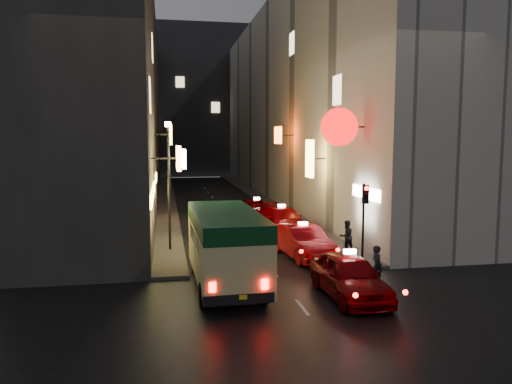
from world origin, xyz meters
TOP-DOWN VIEW (x-y plane):
  - ground at (0.00, 0.00)m, footprint 120.00×120.00m
  - building_left at (-8.00, 33.99)m, footprint 7.65×52.00m
  - building_right at (8.00, 33.99)m, footprint 8.15×52.00m
  - building_far at (0.00, 66.00)m, footprint 30.00×10.00m
  - sidewalk_left at (-4.25, 34.00)m, footprint 1.50×52.00m
  - sidewalk_right at (4.25, 34.00)m, footprint 1.50×52.00m
  - minibus at (-2.20, 6.77)m, footprint 2.46×6.69m
  - taxi_near at (1.92, 4.74)m, footprint 2.43×5.71m
  - taxi_second at (1.89, 10.64)m, footprint 3.00×5.89m
  - taxi_third at (2.34, 16.82)m, footprint 3.17×5.95m
  - taxi_far at (1.96, 22.79)m, footprint 2.51×4.87m
  - pedestrian_crossing at (3.30, 5.52)m, footprint 0.41×0.62m
  - pedestrian_sidewalk at (4.10, 10.82)m, footprint 0.73×0.55m
  - traffic_light at (4.00, 8.47)m, footprint 0.26×0.43m
  - lamp_post at (-4.20, 13.00)m, footprint 0.28×0.28m

SIDE VIEW (x-z plane):
  - ground at x=0.00m, z-range 0.00..0.00m
  - sidewalk_left at x=-4.25m, z-range 0.00..0.15m
  - sidewalk_right at x=4.25m, z-range 0.00..0.15m
  - taxi_far at x=1.96m, z-range -0.08..1.57m
  - taxi_second at x=1.89m, z-range -0.08..1.88m
  - taxi_third at x=2.34m, z-range -0.08..1.89m
  - taxi_near at x=1.92m, z-range -0.08..1.89m
  - pedestrian_crossing at x=3.30m, z-range 0.00..1.85m
  - pedestrian_sidewalk at x=4.10m, z-range 0.15..1.89m
  - minibus at x=-2.20m, z-range 0.38..3.24m
  - traffic_light at x=4.00m, z-range 0.94..4.44m
  - lamp_post at x=-4.20m, z-range 0.61..6.84m
  - building_left at x=-8.00m, z-range 0.00..18.00m
  - building_right at x=8.00m, z-range 0.00..18.00m
  - building_far at x=0.00m, z-range 0.00..22.00m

